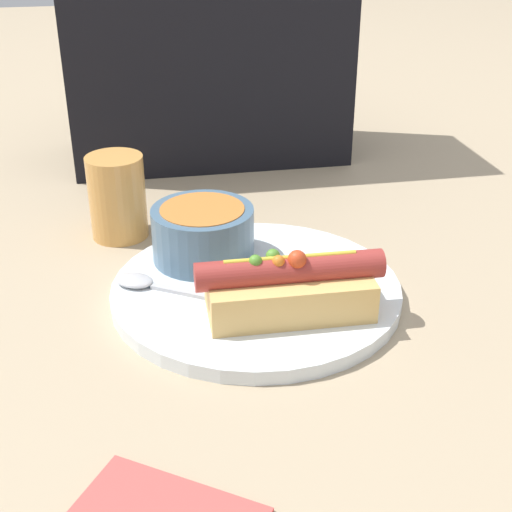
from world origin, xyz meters
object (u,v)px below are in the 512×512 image
object	(u,v)px
hot_dog	(289,288)
drinking_glass	(117,197)
seated_diner	(206,24)
spoon	(149,284)
soup_bowl	(203,231)

from	to	relation	value
hot_dog	drinking_glass	xyz separation A→B (m)	(-0.15, 0.23, 0.01)
drinking_glass	seated_diner	size ratio (longest dim) A/B	0.21
spoon	drinking_glass	world-z (taller)	drinking_glass
soup_bowl	drinking_glass	world-z (taller)	drinking_glass
hot_dog	spoon	size ratio (longest dim) A/B	1.31
hot_dog	seated_diner	xyz separation A→B (m)	(-0.01, 0.49, 0.15)
hot_dog	soup_bowl	xyz separation A→B (m)	(-0.07, 0.12, 0.01)
spoon	hot_dog	bearing A→B (deg)	-177.75
soup_bowl	seated_diner	bearing A→B (deg)	81.67
drinking_glass	hot_dog	bearing A→B (deg)	-55.92
soup_bowl	hot_dog	bearing A→B (deg)	-62.02
hot_dog	soup_bowl	world-z (taller)	hot_dog
soup_bowl	spoon	world-z (taller)	soup_bowl
spoon	drinking_glass	bearing A→B (deg)	-49.10
hot_dog	spoon	xyz separation A→B (m)	(-0.13, 0.07, -0.02)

